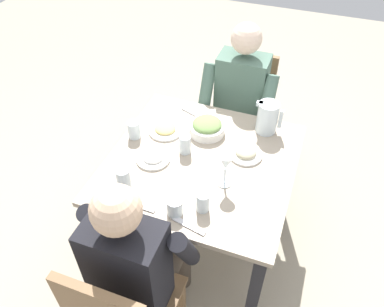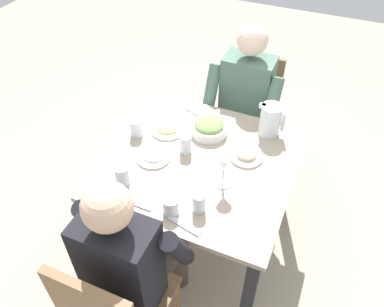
% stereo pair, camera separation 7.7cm
% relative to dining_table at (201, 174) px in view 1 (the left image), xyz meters
% --- Properties ---
extents(ground_plane, '(8.00, 8.00, 0.00)m').
position_rel_dining_table_xyz_m(ground_plane, '(0.00, 0.00, -0.61)').
color(ground_plane, '#9E937F').
extents(dining_table, '(0.98, 0.98, 0.71)m').
position_rel_dining_table_xyz_m(dining_table, '(0.00, 0.00, 0.00)').
color(dining_table, gray).
rests_on(dining_table, ground_plane).
extents(chair_far, '(0.40, 0.40, 0.89)m').
position_rel_dining_table_xyz_m(chair_far, '(0.03, 0.82, -0.10)').
color(chair_far, brown).
rests_on(chair_far, ground_plane).
extents(diner_near, '(0.48, 0.53, 1.19)m').
position_rel_dining_table_xyz_m(diner_near, '(-0.07, -0.62, 0.05)').
color(diner_near, black).
rests_on(diner_near, ground_plane).
extents(diner_far, '(0.48, 0.53, 1.19)m').
position_rel_dining_table_xyz_m(diner_far, '(0.03, 0.62, 0.05)').
color(diner_far, '#4C6B5B').
rests_on(diner_far, ground_plane).
extents(water_pitcher, '(0.16, 0.12, 0.19)m').
position_rel_dining_table_xyz_m(water_pitcher, '(0.27, 0.37, 0.20)').
color(water_pitcher, silver).
rests_on(water_pitcher, dining_table).
extents(salad_bowl, '(0.21, 0.21, 0.09)m').
position_rel_dining_table_xyz_m(salad_bowl, '(-0.05, 0.23, 0.15)').
color(salad_bowl, white).
rests_on(salad_bowl, dining_table).
extents(plate_fries, '(0.20, 0.20, 0.04)m').
position_rel_dining_table_xyz_m(plate_fries, '(-0.28, 0.16, 0.12)').
color(plate_fries, white).
rests_on(plate_fries, dining_table).
extents(plate_yoghurt, '(0.19, 0.19, 0.04)m').
position_rel_dining_table_xyz_m(plate_yoghurt, '(-0.25, -0.08, 0.12)').
color(plate_yoghurt, white).
rests_on(plate_yoghurt, dining_table).
extents(plate_beans, '(0.18, 0.18, 0.05)m').
position_rel_dining_table_xyz_m(plate_beans, '(0.21, 0.12, 0.12)').
color(plate_beans, white).
rests_on(plate_beans, dining_table).
extents(water_glass_far_right, '(0.07, 0.07, 0.10)m').
position_rel_dining_table_xyz_m(water_glass_far_right, '(-0.43, 0.06, 0.16)').
color(water_glass_far_right, silver).
rests_on(water_glass_far_right, dining_table).
extents(water_glass_near_left, '(0.06, 0.06, 0.11)m').
position_rel_dining_table_xyz_m(water_glass_near_left, '(-0.11, 0.04, 0.16)').
color(water_glass_near_left, silver).
rests_on(water_glass_near_left, dining_table).
extents(water_glass_far_left, '(0.07, 0.07, 0.11)m').
position_rel_dining_table_xyz_m(water_glass_far_left, '(-0.30, -0.30, 0.16)').
color(water_glass_far_left, silver).
rests_on(water_glass_far_left, dining_table).
extents(water_glass_by_pitcher, '(0.08, 0.08, 0.09)m').
position_rel_dining_table_xyz_m(water_glass_by_pitcher, '(-0.00, -0.38, 0.15)').
color(water_glass_by_pitcher, silver).
rests_on(water_glass_by_pitcher, dining_table).
extents(water_glass_center, '(0.06, 0.06, 0.10)m').
position_rel_dining_table_xyz_m(water_glass_center, '(0.11, -0.31, 0.16)').
color(water_glass_center, silver).
rests_on(water_glass_center, dining_table).
extents(wine_glass, '(0.08, 0.08, 0.20)m').
position_rel_dining_table_xyz_m(wine_glass, '(0.16, -0.12, 0.25)').
color(wine_glass, silver).
rests_on(wine_glass, dining_table).
extents(salt_shaker, '(0.03, 0.03, 0.05)m').
position_rel_dining_table_xyz_m(salt_shaker, '(-0.23, -0.44, 0.13)').
color(salt_shaker, white).
rests_on(salt_shaker, dining_table).
extents(fork_near, '(0.17, 0.08, 0.01)m').
position_rel_dining_table_xyz_m(fork_near, '(-0.18, 0.38, 0.11)').
color(fork_near, silver).
rests_on(fork_near, dining_table).
extents(knife_near, '(0.19, 0.02, 0.01)m').
position_rel_dining_table_xyz_m(knife_near, '(-0.19, -0.41, 0.11)').
color(knife_near, silver).
rests_on(knife_near, dining_table).
extents(fork_far, '(0.17, 0.06, 0.01)m').
position_rel_dining_table_xyz_m(fork_far, '(0.09, -0.43, 0.11)').
color(fork_far, silver).
rests_on(fork_far, dining_table).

